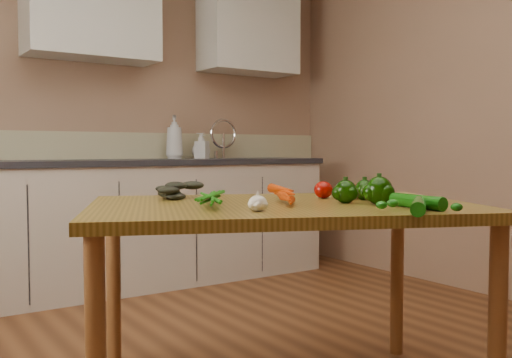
{
  "coord_description": "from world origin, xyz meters",
  "views": [
    {
      "loc": [
        -1.39,
        -1.64,
        0.97
      ],
      "look_at": [
        -0.05,
        0.36,
        0.85
      ],
      "focal_mm": 40.0,
      "sensor_mm": 36.0,
      "label": 1
    }
  ],
  "objects": [
    {
      "name": "leafy_greens",
      "position": [
        -0.34,
        0.48,
        0.82
      ],
      "size": [
        0.2,
        0.18,
        0.1
      ],
      "primitive_type": null,
      "color": "black",
      "rests_on": "table"
    },
    {
      "name": "counter_run",
      "position": [
        0.21,
        2.19,
        0.46
      ],
      "size": [
        2.84,
        0.64,
        1.14
      ],
      "color": "#C2B3A1",
      "rests_on": "ground"
    },
    {
      "name": "pepper_b",
      "position": [
        0.26,
        0.03,
        0.81
      ],
      "size": [
        0.08,
        0.08,
        0.08
      ],
      "primitive_type": "sphere",
      "color": "black",
      "rests_on": "table"
    },
    {
      "name": "soap_bottle_c",
      "position": [
        0.75,
        2.32,
        0.99
      ],
      "size": [
        0.2,
        0.2,
        0.18
      ],
      "primitive_type": "imported",
      "rotation": [
        0.0,
        0.0,
        0.73
      ],
      "color": "silver",
      "rests_on": "counter_run"
    },
    {
      "name": "soap_bottle_a",
      "position": [
        0.52,
        2.31,
        1.07
      ],
      "size": [
        0.17,
        0.17,
        0.33
      ],
      "primitive_type": "imported",
      "rotation": [
        0.0,
        0.0,
        5.86
      ],
      "color": "silver",
      "rests_on": "counter_run"
    },
    {
      "name": "zucchini_b",
      "position": [
        0.06,
        -0.42,
        0.79
      ],
      "size": [
        0.21,
        0.18,
        0.05
      ],
      "primitive_type": "cylinder",
      "rotation": [
        1.57,
        0.0,
        -0.88
      ],
      "color": "#0B4E08",
      "rests_on": "table"
    },
    {
      "name": "tomato_a",
      "position": [
        0.17,
        0.18,
        0.8
      ],
      "size": [
        0.08,
        0.08,
        0.07
      ],
      "primitive_type": "ellipsoid",
      "color": "#970902",
      "rests_on": "table"
    },
    {
      "name": "tomato_b",
      "position": [
        0.31,
        0.19,
        0.8
      ],
      "size": [
        0.06,
        0.06,
        0.06
      ],
      "primitive_type": "ellipsoid",
      "color": "#D64E05",
      "rests_on": "table"
    },
    {
      "name": "pepper_c",
      "position": [
        0.17,
        -0.14,
        0.82
      ],
      "size": [
        0.1,
        0.1,
        0.1
      ],
      "primitive_type": "sphere",
      "color": "black",
      "rests_on": "table"
    },
    {
      "name": "pepper_a",
      "position": [
        0.11,
        -0.03,
        0.81
      ],
      "size": [
        0.09,
        0.09,
        0.09
      ],
      "primitive_type": "sphere",
      "color": "black",
      "rests_on": "table"
    },
    {
      "name": "table",
      "position": [
        -0.1,
        0.11,
        0.68
      ],
      "size": [
        1.68,
        1.42,
        0.77
      ],
      "rotation": [
        0.0,
        0.0,
        -0.41
      ],
      "color": "olive",
      "rests_on": "ground"
    },
    {
      "name": "room",
      "position": [
        0.0,
        0.17,
        1.25
      ],
      "size": [
        4.04,
        5.04,
        2.64
      ],
      "color": "brown",
      "rests_on": "ground"
    },
    {
      "name": "zucchini_a",
      "position": [
        0.17,
        -0.32,
        0.79
      ],
      "size": [
        0.07,
        0.23,
        0.05
      ],
      "primitive_type": "cylinder",
      "rotation": [
        1.57,
        0.0,
        -0.07
      ],
      "color": "#0B4E08",
      "rests_on": "table"
    },
    {
      "name": "carrot_bunch",
      "position": [
        -0.19,
        0.11,
        0.8
      ],
      "size": [
        0.33,
        0.29,
        0.07
      ],
      "primitive_type": null,
      "rotation": [
        0.0,
        0.0,
        -0.41
      ],
      "color": "#C63604",
      "rests_on": "table"
    },
    {
      "name": "tomato_c",
      "position": [
        0.29,
        0.09,
        0.8
      ],
      "size": [
        0.07,
        0.07,
        0.06
      ],
      "primitive_type": "ellipsoid",
      "color": "#D64E05",
      "rests_on": "table"
    },
    {
      "name": "soap_bottle_b",
      "position": [
        0.73,
        2.26,
        1.0
      ],
      "size": [
        0.13,
        0.13,
        0.2
      ],
      "primitive_type": "imported",
      "rotation": [
        0.0,
        0.0,
        3.83
      ],
      "color": "silver",
      "rests_on": "counter_run"
    },
    {
      "name": "upper_cabinets",
      "position": [
        0.51,
        2.32,
        1.95
      ],
      "size": [
        2.15,
        0.35,
        0.7
      ],
      "color": "silver",
      "rests_on": "room"
    },
    {
      "name": "garlic_bulb",
      "position": [
        -0.33,
        -0.08,
        0.79
      ],
      "size": [
        0.06,
        0.06,
        0.05
      ],
      "primitive_type": "ellipsoid",
      "color": "white",
      "rests_on": "table"
    }
  ]
}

